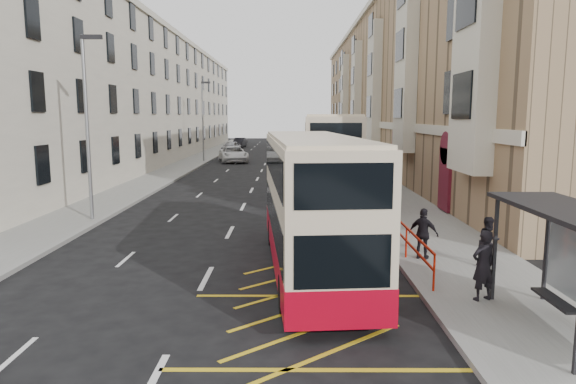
{
  "coord_description": "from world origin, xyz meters",
  "views": [
    {
      "loc": [
        2.46,
        -10.51,
        4.72
      ],
      "look_at": [
        2.39,
        8.15,
        1.95
      ],
      "focal_mm": 32.0,
      "sensor_mm": 36.0,
      "label": 1
    }
  ],
  "objects_px": {
    "street_lamp_far": "(203,117)",
    "car_red": "(308,143)",
    "pedestrian_mid": "(489,242)",
    "car_silver": "(231,147)",
    "double_decker_rear": "(330,156)",
    "car_dark": "(240,143)",
    "white_van": "(233,154)",
    "double_decker_front": "(312,204)",
    "pedestrian_far": "(423,234)",
    "street_lamp_near": "(88,118)",
    "pedestrian_near": "(483,265)"
  },
  "relations": [
    {
      "from": "pedestrian_near",
      "to": "car_red",
      "type": "distance_m",
      "value": 64.52
    },
    {
      "from": "street_lamp_far",
      "to": "car_silver",
      "type": "distance_m",
      "value": 14.74
    },
    {
      "from": "car_silver",
      "to": "street_lamp_far",
      "type": "bearing_deg",
      "value": -84.09
    },
    {
      "from": "car_red",
      "to": "pedestrian_mid",
      "type": "bearing_deg",
      "value": 107.35
    },
    {
      "from": "double_decker_front",
      "to": "car_red",
      "type": "relative_size",
      "value": 2.34
    },
    {
      "from": "pedestrian_near",
      "to": "pedestrian_far",
      "type": "relative_size",
      "value": 1.08
    },
    {
      "from": "pedestrian_mid",
      "to": "car_dark",
      "type": "distance_m",
      "value": 64.37
    },
    {
      "from": "car_red",
      "to": "street_lamp_far",
      "type": "bearing_deg",
      "value": 78.82
    },
    {
      "from": "pedestrian_near",
      "to": "car_dark",
      "type": "xyz_separation_m",
      "value": [
        -12.47,
        65.84,
        -0.33
      ]
    },
    {
      "from": "double_decker_front",
      "to": "car_dark",
      "type": "bearing_deg",
      "value": 93.0
    },
    {
      "from": "double_decker_rear",
      "to": "pedestrian_near",
      "type": "height_order",
      "value": "double_decker_rear"
    },
    {
      "from": "double_decker_front",
      "to": "pedestrian_near",
      "type": "xyz_separation_m",
      "value": [
        4.15,
        -2.9,
        -1.06
      ]
    },
    {
      "from": "street_lamp_near",
      "to": "car_dark",
      "type": "height_order",
      "value": "street_lamp_near"
    },
    {
      "from": "pedestrian_far",
      "to": "car_red",
      "type": "bearing_deg",
      "value": -55.13
    },
    {
      "from": "pedestrian_mid",
      "to": "pedestrian_far",
      "type": "relative_size",
      "value": 0.93
    },
    {
      "from": "pedestrian_far",
      "to": "white_van",
      "type": "xyz_separation_m",
      "value": [
        -10.14,
        36.97,
        -0.17
      ]
    },
    {
      "from": "double_decker_rear",
      "to": "white_van",
      "type": "distance_m",
      "value": 25.38
    },
    {
      "from": "street_lamp_near",
      "to": "white_van",
      "type": "xyz_separation_m",
      "value": [
        2.96,
        30.55,
        -3.83
      ]
    },
    {
      "from": "pedestrian_far",
      "to": "car_dark",
      "type": "xyz_separation_m",
      "value": [
        -11.95,
        62.1,
        -0.26
      ]
    },
    {
      "from": "pedestrian_near",
      "to": "white_van",
      "type": "bearing_deg",
      "value": -96.22
    },
    {
      "from": "street_lamp_far",
      "to": "pedestrian_far",
      "type": "relative_size",
      "value": 4.84
    },
    {
      "from": "car_silver",
      "to": "pedestrian_near",
      "type": "bearing_deg",
      "value": -66.53
    },
    {
      "from": "street_lamp_near",
      "to": "pedestrian_mid",
      "type": "xyz_separation_m",
      "value": [
        14.91,
        -7.21,
        -3.72
      ]
    },
    {
      "from": "pedestrian_mid",
      "to": "car_silver",
      "type": "xyz_separation_m",
      "value": [
        -13.76,
        51.38,
        -0.16
      ]
    },
    {
      "from": "double_decker_rear",
      "to": "pedestrian_mid",
      "type": "distance_m",
      "value": 14.37
    },
    {
      "from": "car_dark",
      "to": "white_van",
      "type": "bearing_deg",
      "value": -79.51
    },
    {
      "from": "double_decker_front",
      "to": "double_decker_rear",
      "type": "xyz_separation_m",
      "value": [
        1.62,
        13.83,
        0.34
      ]
    },
    {
      "from": "car_red",
      "to": "double_decker_rear",
      "type": "bearing_deg",
      "value": 103.69
    },
    {
      "from": "car_dark",
      "to": "street_lamp_near",
      "type": "bearing_deg",
      "value": -84.81
    },
    {
      "from": "street_lamp_near",
      "to": "street_lamp_far",
      "type": "relative_size",
      "value": 1.0
    },
    {
      "from": "double_decker_front",
      "to": "white_van",
      "type": "bearing_deg",
      "value": 95.25
    },
    {
      "from": "street_lamp_far",
      "to": "car_dark",
      "type": "distance_m",
      "value": 26.0
    },
    {
      "from": "street_lamp_near",
      "to": "pedestrian_near",
      "type": "height_order",
      "value": "street_lamp_near"
    },
    {
      "from": "pedestrian_near",
      "to": "pedestrian_far",
      "type": "distance_m",
      "value": 3.78
    },
    {
      "from": "street_lamp_far",
      "to": "car_red",
      "type": "relative_size",
      "value": 1.78
    },
    {
      "from": "pedestrian_far",
      "to": "car_silver",
      "type": "bearing_deg",
      "value": -43.3
    },
    {
      "from": "double_decker_front",
      "to": "car_silver",
      "type": "relative_size",
      "value": 2.38
    },
    {
      "from": "pedestrian_mid",
      "to": "car_red",
      "type": "xyz_separation_m",
      "value": [
        -3.36,
        61.52,
        -0.26
      ]
    },
    {
      "from": "car_silver",
      "to": "car_dark",
      "type": "xyz_separation_m",
      "value": [
        0.0,
        11.5,
        -0.03
      ]
    },
    {
      "from": "pedestrian_near",
      "to": "white_van",
      "type": "relative_size",
      "value": 0.31
    },
    {
      "from": "car_dark",
      "to": "double_decker_rear",
      "type": "bearing_deg",
      "value": -72.17
    },
    {
      "from": "street_lamp_near",
      "to": "pedestrian_near",
      "type": "distance_m",
      "value": 17.37
    },
    {
      "from": "pedestrian_near",
      "to": "car_red",
      "type": "relative_size",
      "value": 0.4
    },
    {
      "from": "pedestrian_near",
      "to": "car_red",
      "type": "xyz_separation_m",
      "value": [
        -2.07,
        64.48,
        -0.39
      ]
    },
    {
      "from": "street_lamp_near",
      "to": "double_decker_rear",
      "type": "relative_size",
      "value": 0.66
    },
    {
      "from": "street_lamp_near",
      "to": "street_lamp_far",
      "type": "xyz_separation_m",
      "value": [
        0.0,
        30.0,
        0.0
      ]
    },
    {
      "from": "pedestrian_near",
      "to": "pedestrian_mid",
      "type": "bearing_deg",
      "value": -134.34
    },
    {
      "from": "pedestrian_near",
      "to": "car_silver",
      "type": "xyz_separation_m",
      "value": [
        -12.47,
        54.34,
        -0.29
      ]
    },
    {
      "from": "double_decker_rear",
      "to": "car_dark",
      "type": "distance_m",
      "value": 50.14
    },
    {
      "from": "street_lamp_far",
      "to": "double_decker_front",
      "type": "xyz_separation_m",
      "value": [
        9.47,
        -37.27,
        -2.53
      ]
    }
  ]
}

